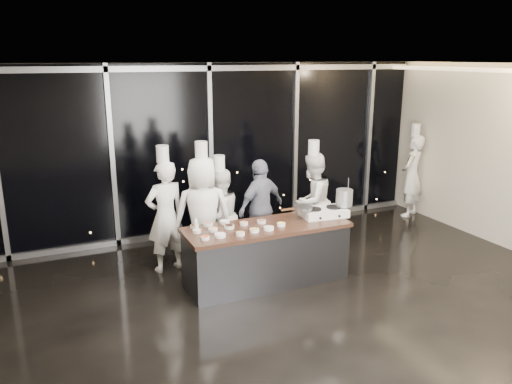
% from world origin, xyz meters
% --- Properties ---
extents(ground, '(9.00, 9.00, 0.00)m').
position_xyz_m(ground, '(0.00, 0.00, 0.00)').
color(ground, black).
rests_on(ground, ground).
extents(room_shell, '(9.02, 7.02, 3.21)m').
position_xyz_m(room_shell, '(0.18, 0.00, 2.25)').
color(room_shell, beige).
rests_on(room_shell, ground).
extents(window_wall, '(8.90, 0.11, 3.20)m').
position_xyz_m(window_wall, '(0.00, 3.43, 1.60)').
color(window_wall, black).
rests_on(window_wall, ground).
extents(demo_counter, '(2.46, 0.86, 0.90)m').
position_xyz_m(demo_counter, '(0.00, 0.90, 0.45)').
color(demo_counter, '#38383D').
rests_on(demo_counter, ground).
extents(stove, '(0.73, 0.50, 0.14)m').
position_xyz_m(stove, '(1.00, 0.94, 0.96)').
color(stove, white).
rests_on(stove, demo_counter).
extents(frying_pan, '(0.54, 0.33, 0.05)m').
position_xyz_m(frying_pan, '(0.64, 0.99, 1.07)').
color(frying_pan, gray).
rests_on(frying_pan, stove).
extents(stock_pot, '(0.28, 0.28, 0.26)m').
position_xyz_m(stock_pot, '(1.34, 0.91, 1.17)').
color(stock_pot, '#AFAFB1').
rests_on(stock_pot, stove).
extents(prep_bowls, '(1.34, 0.70, 0.05)m').
position_xyz_m(prep_bowls, '(-0.53, 0.93, 0.93)').
color(prep_bowls, white).
rests_on(prep_bowls, demo_counter).
extents(squeeze_bottle, '(0.06, 0.06, 0.22)m').
position_xyz_m(squeeze_bottle, '(-1.03, 1.05, 1.00)').
color(squeeze_bottle, silver).
rests_on(squeeze_bottle, demo_counter).
extents(chef_far_left, '(0.72, 0.55, 2.01)m').
position_xyz_m(chef_far_left, '(-1.25, 1.95, 0.91)').
color(chef_far_left, white).
rests_on(chef_far_left, ground).
extents(chef_left, '(1.00, 0.76, 2.07)m').
position_xyz_m(chef_left, '(-0.71, 1.73, 0.93)').
color(chef_left, white).
rests_on(chef_left, ground).
extents(chef_center, '(0.92, 0.82, 1.78)m').
position_xyz_m(chef_center, '(-0.34, 1.98, 0.79)').
color(chef_center, white).
rests_on(chef_center, ground).
extents(guest, '(1.06, 0.73, 1.66)m').
position_xyz_m(guest, '(0.39, 1.96, 0.83)').
color(guest, '#16213E').
rests_on(guest, ground).
extents(chef_right, '(1.02, 0.93, 1.93)m').
position_xyz_m(chef_right, '(1.34, 1.88, 0.86)').
color(chef_right, white).
rests_on(chef_right, ground).
extents(chef_side, '(0.76, 0.68, 1.97)m').
position_xyz_m(chef_side, '(4.20, 2.64, 0.89)').
color(chef_side, white).
rests_on(chef_side, ground).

